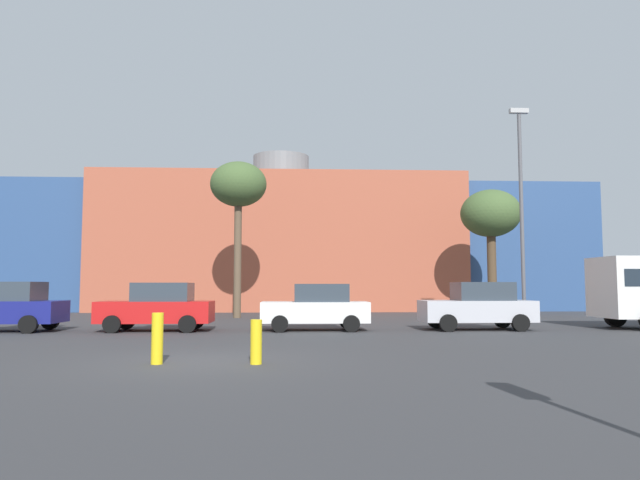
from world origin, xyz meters
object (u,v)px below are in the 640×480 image
at_px(parked_car_1, 5,307).
at_px(parked_car_4, 478,306).
at_px(bollard_yellow_1, 157,338).
at_px(bare_tree_1, 491,216).
at_px(parked_car_3, 316,307).
at_px(bare_tree_0, 238,187).
at_px(street_lamp, 521,203).
at_px(parked_car_2, 158,307).
at_px(bollard_yellow_0, 256,342).

xyz_separation_m(parked_car_1, parked_car_4, (17.17, 0.00, -0.00)).
bearing_deg(bollard_yellow_1, bare_tree_1, 54.00).
distance_m(parked_car_3, bollard_yellow_1, 9.71).
bearing_deg(parked_car_3, bare_tree_0, -66.40).
height_order(parked_car_4, bare_tree_1, bare_tree_1).
bearing_deg(parked_car_3, street_lamp, -164.01).
bearing_deg(street_lamp, parked_car_2, -170.17).
relative_size(bare_tree_1, bollard_yellow_1, 6.55).
height_order(parked_car_4, bollard_yellow_1, parked_car_4).
bearing_deg(bare_tree_0, parked_car_4, -41.06).
distance_m(bare_tree_1, bollard_yellow_0, 22.93).
distance_m(parked_car_4, bare_tree_0, 14.12).
relative_size(parked_car_1, bollard_yellow_0, 4.44).
relative_size(parked_car_4, bollard_yellow_1, 3.83).
distance_m(parked_car_1, bollard_yellow_1, 11.67).
distance_m(parked_car_4, bollard_yellow_1, 13.22).
relative_size(parked_car_4, street_lamp, 0.44).
xyz_separation_m(bollard_yellow_0, street_lamp, (10.42, 11.59, 4.68)).
bearing_deg(bollard_yellow_0, bare_tree_1, 58.43).
relative_size(parked_car_3, bollard_yellow_1, 3.69).
xyz_separation_m(parked_car_2, parked_car_3, (5.75, 0.00, -0.02)).
xyz_separation_m(parked_car_2, parked_car_4, (11.76, 0.00, 0.01)).
height_order(parked_car_3, bare_tree_0, bare_tree_0).
xyz_separation_m(bare_tree_1, bollard_yellow_1, (-13.77, -18.96, -4.98)).
height_order(parked_car_3, bollard_yellow_0, parked_car_3).
relative_size(parked_car_2, bollard_yellow_1, 3.78).
distance_m(bollard_yellow_0, bollard_yellow_1, 2.07).
height_order(bare_tree_1, bollard_yellow_0, bare_tree_1).
height_order(parked_car_3, parked_car_4, parked_car_4).
distance_m(bollard_yellow_1, street_lamp, 17.58).
bearing_deg(parked_car_4, bollard_yellow_1, 42.74).
distance_m(parked_car_1, bare_tree_0, 12.69).
height_order(parked_car_1, parked_car_2, parked_car_1).
distance_m(bare_tree_0, bollard_yellow_1, 18.48).
bearing_deg(bare_tree_0, street_lamp, -25.43).
relative_size(parked_car_1, bare_tree_0, 0.51).
xyz_separation_m(parked_car_2, bare_tree_1, (15.82, 9.99, 4.64)).
xyz_separation_m(parked_car_1, parked_car_3, (11.16, 0.00, -0.04)).
xyz_separation_m(parked_car_1, bollard_yellow_1, (7.46, -8.97, -0.35)).
xyz_separation_m(parked_car_3, bollard_yellow_0, (-1.64, -9.07, -0.38)).
bearing_deg(street_lamp, bare_tree_0, 154.57).
bearing_deg(parked_car_1, parked_car_2, -180.00).
distance_m(parked_car_1, bollard_yellow_0, 13.16).
height_order(parked_car_4, bare_tree_0, bare_tree_0).
bearing_deg(street_lamp, parked_car_3, -164.01).
distance_m(parked_car_2, parked_car_4, 11.76).
height_order(parked_car_2, bollard_yellow_1, parked_car_2).
relative_size(bare_tree_0, bare_tree_1, 1.16).
xyz_separation_m(parked_car_2, bare_tree_0, (2.06, 8.45, 5.84)).
distance_m(parked_car_1, parked_car_2, 5.41).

